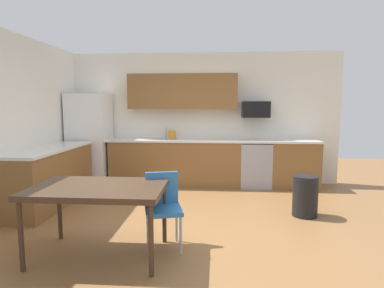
{
  "coord_description": "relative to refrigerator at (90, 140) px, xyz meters",
  "views": [
    {
      "loc": [
        0.38,
        -4.15,
        1.62
      ],
      "look_at": [
        0.0,
        1.0,
        1.0
      ],
      "focal_mm": 30.15,
      "sensor_mm": 36.0,
      "label": 1
    }
  ],
  "objects": [
    {
      "name": "upper_cabinets_back",
      "position": [
        1.88,
        0.21,
        0.97
      ],
      "size": [
        2.2,
        0.34,
        0.7
      ],
      "primitive_type": "cube",
      "color": "brown"
    },
    {
      "name": "cabinet_run_back_right",
      "position": [
        4.12,
        0.08,
        -0.48
      ],
      "size": [
        0.93,
        0.6,
        0.9
      ],
      "primitive_type": "cube",
      "color": "brown",
      "rests_on": "ground"
    },
    {
      "name": "kettle",
      "position": [
        1.67,
        0.13,
        0.09
      ],
      "size": [
        0.14,
        0.14,
        0.2
      ],
      "primitive_type": "cylinder",
      "color": "orange",
      "rests_on": "countertop_back"
    },
    {
      "name": "wall_back",
      "position": [
        2.18,
        0.43,
        0.42
      ],
      "size": [
        5.8,
        0.1,
        2.7
      ],
      "primitive_type": "cube",
      "color": "white",
      "rests_on": "ground"
    },
    {
      "name": "ground_plane",
      "position": [
        2.18,
        -2.22,
        -0.93
      ],
      "size": [
        12.0,
        12.0,
        0.0
      ],
      "primitive_type": "plane",
      "color": "olive"
    },
    {
      "name": "sink_basin",
      "position": [
        1.53,
        0.08,
        -0.05
      ],
      "size": [
        0.48,
        0.4,
        0.14
      ],
      "primitive_type": "cube",
      "color": "#A5A8AD",
      "rests_on": "countertop_back"
    },
    {
      "name": "floor_mat",
      "position": [
        1.44,
        -0.57,
        -0.92
      ],
      "size": [
        0.7,
        0.5,
        0.01
      ],
      "primitive_type": "cube",
      "color": "orange",
      "rests_on": "ground"
    },
    {
      "name": "cabinet_run_back",
      "position": [
        1.74,
        0.08,
        -0.48
      ],
      "size": [
        2.62,
        0.6,
        0.9
      ],
      "primitive_type": "cube",
      "color": "brown",
      "rests_on": "ground"
    },
    {
      "name": "chair_near_table",
      "position": [
        1.97,
        -2.84,
        -0.42
      ],
      "size": [
        0.49,
        0.49,
        0.85
      ],
      "color": "#2D72B7",
      "rests_on": "ground"
    },
    {
      "name": "microwave",
      "position": [
        3.35,
        0.18,
        0.61
      ],
      "size": [
        0.54,
        0.36,
        0.32
      ],
      "primitive_type": "cube",
      "color": "black"
    },
    {
      "name": "countertop_back",
      "position": [
        2.18,
        0.08,
        -0.01
      ],
      "size": [
        4.8,
        0.64,
        0.04
      ],
      "primitive_type": "cube",
      "color": "silver",
      "rests_on": "cabinet_run_back"
    },
    {
      "name": "oven_range",
      "position": [
        3.35,
        0.08,
        -0.47
      ],
      "size": [
        0.6,
        0.6,
        0.91
      ],
      "color": "#999BA0",
      "rests_on": "ground"
    },
    {
      "name": "sink_faucet",
      "position": [
        1.53,
        0.26,
        0.11
      ],
      "size": [
        0.02,
        0.02,
        0.24
      ],
      "primitive_type": "cylinder",
      "color": "#B2B5BA",
      "rests_on": "countertop_back"
    },
    {
      "name": "trash_bin",
      "position": [
        3.88,
        -1.67,
        -0.63
      ],
      "size": [
        0.36,
        0.36,
        0.6
      ],
      "primitive_type": "cylinder",
      "color": "black",
      "rests_on": "ground"
    },
    {
      "name": "dining_table",
      "position": [
        1.32,
        -3.12,
        -0.22
      ],
      "size": [
        1.4,
        0.9,
        0.77
      ],
      "color": "#422D1E",
      "rests_on": "ground"
    },
    {
      "name": "refrigerator",
      "position": [
        0.0,
        0.0,
        0.0
      ],
      "size": [
        0.76,
        0.7,
        1.85
      ],
      "primitive_type": "cube",
      "color": "white",
      "rests_on": "ground"
    },
    {
      "name": "countertop_left",
      "position": [
        -0.12,
        -1.42,
        -0.01
      ],
      "size": [
        0.64,
        2.0,
        0.04
      ],
      "primitive_type": "cube",
      "color": "silver",
      "rests_on": "cabinet_run_left"
    },
    {
      "name": "cabinet_run_left",
      "position": [
        -0.12,
        -1.42,
        -0.48
      ],
      "size": [
        0.6,
        2.0,
        0.9
      ],
      "primitive_type": "cube",
      "color": "brown",
      "rests_on": "ground"
    }
  ]
}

